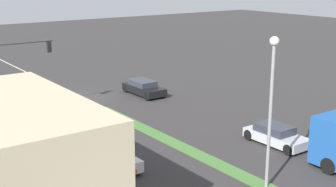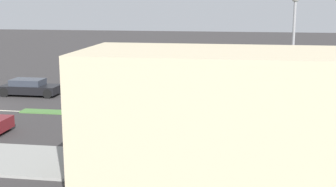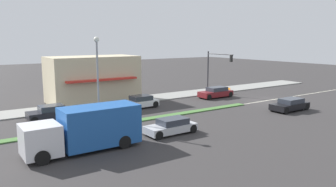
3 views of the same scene
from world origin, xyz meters
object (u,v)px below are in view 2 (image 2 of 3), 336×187
at_px(delivery_truck, 327,84).
at_px(van_white, 164,130).
at_px(street_lamp, 293,42).
at_px(pedestrian, 113,152).
at_px(sedan_silver, 228,94).
at_px(suv_black, 30,87).

height_order(delivery_truck, van_white, delivery_truck).
height_order(street_lamp, pedestrian, street_lamp).
xyz_separation_m(street_lamp, delivery_truck, (-5.00, 2.90, -3.31)).
relative_size(van_white, sedan_silver, 0.95).
bearing_deg(street_lamp, sedan_silver, -142.48).
bearing_deg(suv_black, pedestrian, 35.56).
height_order(sedan_silver, suv_black, suv_black).
xyz_separation_m(pedestrian, suv_black, (-15.04, -10.75, -0.42)).
height_order(pedestrian, van_white, pedestrian).
xyz_separation_m(delivery_truck, van_white, (10.00, -9.61, -0.83)).
bearing_deg(van_white, sedan_silver, 163.99).
distance_m(pedestrian, van_white, 5.22).
bearing_deg(delivery_truck, street_lamp, -30.10).
height_order(van_white, suv_black, van_white).
xyz_separation_m(van_white, sedan_silver, (-10.00, 2.87, -0.04)).
height_order(street_lamp, suv_black, street_lamp).
bearing_deg(sedan_silver, street_lamp, 37.52).
bearing_deg(delivery_truck, van_white, -43.85).
distance_m(street_lamp, suv_black, 19.85).
relative_size(delivery_truck, van_white, 1.94).
relative_size(pedestrian, suv_black, 0.40).
bearing_deg(suv_black, street_lamp, 75.07).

